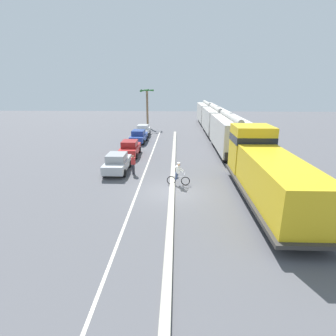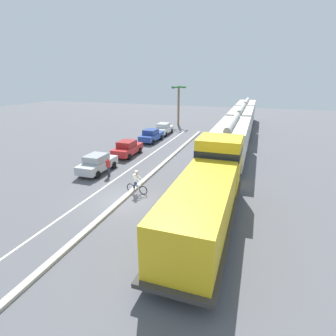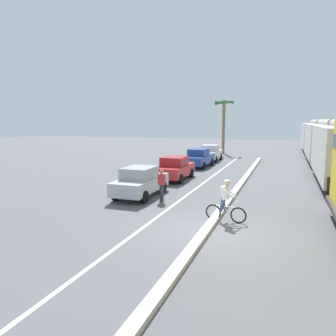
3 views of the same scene
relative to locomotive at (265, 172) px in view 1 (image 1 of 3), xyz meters
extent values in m
plane|color=#56565B|center=(-5.92, 0.84, -1.80)|extent=(120.00, 120.00, 0.00)
cube|color=#B2AD9E|center=(-5.92, 6.84, -1.72)|extent=(0.36, 36.00, 0.16)
cube|color=silver|center=(-8.32, 6.84, -1.79)|extent=(0.14, 36.00, 0.01)
cube|color=gold|center=(0.00, -1.44, 0.10)|extent=(2.70, 9.86, 2.40)
cube|color=gold|center=(0.00, 3.56, 0.65)|extent=(2.80, 2.80, 3.50)
cube|color=black|center=(0.00, 3.56, 1.44)|extent=(2.83, 2.83, 0.56)
cube|color=#383533|center=(0.00, -0.84, -1.10)|extent=(3.10, 11.60, 0.20)
cylinder|color=#4C4947|center=(0.00, -0.84, -1.25)|extent=(1.10, 3.00, 1.10)
cylinder|color=black|center=(0.00, 3.15, -1.30)|extent=(2.40, 1.00, 1.00)
cylinder|color=black|center=(0.00, 2.35, -1.30)|extent=(2.40, 1.00, 1.00)
cylinder|color=black|center=(0.00, 1.55, -1.30)|extent=(2.40, 1.00, 1.00)
cylinder|color=black|center=(0.00, -3.23, -1.30)|extent=(2.40, 1.00, 1.00)
cylinder|color=black|center=(0.00, -4.03, -1.30)|extent=(2.40, 1.00, 1.00)
cylinder|color=black|center=(0.00, -4.83, -1.30)|extent=(2.40, 1.00, 1.00)
cube|color=beige|center=(0.00, 12.16, 0.35)|extent=(2.90, 10.40, 3.10)
cylinder|color=#A4A29C|center=(0.00, 12.16, 2.08)|extent=(0.60, 9.88, 0.60)
cube|color=black|center=(0.00, 17.41, -0.85)|extent=(2.61, 0.10, 0.70)
cube|color=black|center=(0.00, 6.91, -0.85)|extent=(2.61, 0.10, 0.70)
cylinder|color=black|center=(0.00, 15.93, -1.35)|extent=(2.46, 0.90, 0.90)
cylinder|color=black|center=(0.00, 14.83, -1.35)|extent=(2.46, 0.90, 0.90)
cylinder|color=black|center=(0.00, 9.48, -1.35)|extent=(2.46, 0.90, 0.90)
cylinder|color=black|center=(0.00, 8.38, -1.35)|extent=(2.46, 0.90, 0.90)
cube|color=beige|center=(0.00, 23.76, 0.35)|extent=(2.90, 10.40, 3.10)
cylinder|color=#A4A19B|center=(0.00, 23.76, 2.08)|extent=(0.60, 9.88, 0.60)
cube|color=black|center=(0.00, 29.01, -0.85)|extent=(2.61, 0.10, 0.70)
cube|color=black|center=(0.00, 18.51, -0.85)|extent=(2.61, 0.10, 0.70)
cylinder|color=black|center=(0.00, 27.53, -1.35)|extent=(2.46, 0.90, 0.90)
cylinder|color=black|center=(0.00, 26.43, -1.35)|extent=(2.46, 0.90, 0.90)
cylinder|color=black|center=(0.00, 21.08, -1.35)|extent=(2.46, 0.90, 0.90)
cylinder|color=black|center=(0.00, 19.98, -1.35)|extent=(2.46, 0.90, 0.90)
cube|color=beige|center=(0.00, 35.36, 0.35)|extent=(2.90, 10.40, 3.10)
cylinder|color=#A09E97|center=(0.00, 35.36, 2.08)|extent=(0.60, 9.88, 0.60)
cube|color=black|center=(0.00, 40.61, -0.85)|extent=(2.61, 0.10, 0.70)
cube|color=black|center=(0.00, 30.11, -0.85)|extent=(2.61, 0.10, 0.70)
cylinder|color=black|center=(0.00, 39.13, -1.35)|extent=(2.46, 0.90, 0.90)
cylinder|color=black|center=(0.00, 38.03, -1.35)|extent=(2.46, 0.90, 0.90)
cylinder|color=black|center=(0.00, 32.68, -1.35)|extent=(2.46, 0.90, 0.90)
cylinder|color=black|center=(0.00, 31.58, -1.35)|extent=(2.46, 0.90, 0.90)
cube|color=#B7BABF|center=(-10.62, 5.04, -1.13)|extent=(1.72, 4.21, 0.70)
cube|color=#9C9EA2|center=(-10.62, 4.89, -0.48)|extent=(1.51, 1.91, 0.60)
cube|color=#1E232D|center=(-10.61, 5.89, -0.53)|extent=(1.43, 0.13, 0.51)
cylinder|color=black|center=(-11.42, 6.35, -1.48)|extent=(0.22, 0.64, 0.64)
cylinder|color=black|center=(-9.81, 6.34, -1.48)|extent=(0.22, 0.64, 0.64)
cylinder|color=black|center=(-11.43, 3.74, -1.48)|extent=(0.22, 0.64, 0.64)
cylinder|color=black|center=(-9.82, 3.74, -1.48)|extent=(0.22, 0.64, 0.64)
cube|color=red|center=(-10.48, 10.44, -1.13)|extent=(1.73, 4.21, 0.70)
cube|color=maroon|center=(-10.48, 10.29, -0.48)|extent=(1.51, 1.91, 0.60)
cube|color=#1E232D|center=(-10.49, 11.29, -0.53)|extent=(1.43, 0.13, 0.51)
cylinder|color=black|center=(-11.30, 11.74, -1.48)|extent=(0.22, 0.64, 0.64)
cylinder|color=black|center=(-9.68, 11.75, -1.48)|extent=(0.22, 0.64, 0.64)
cylinder|color=black|center=(-11.28, 9.14, -1.48)|extent=(0.22, 0.64, 0.64)
cylinder|color=black|center=(-9.67, 9.15, -1.48)|extent=(0.22, 0.64, 0.64)
cube|color=#28479E|center=(-10.51, 17.10, -1.13)|extent=(1.88, 4.27, 0.70)
cube|color=navy|center=(-10.52, 16.95, -0.48)|extent=(1.58, 1.96, 0.60)
cube|color=#1E232D|center=(-10.48, 17.95, -0.53)|extent=(1.43, 0.18, 0.51)
cylinder|color=black|center=(-11.26, 18.44, -1.48)|extent=(0.25, 0.65, 0.64)
cylinder|color=black|center=(-9.65, 18.37, -1.48)|extent=(0.25, 0.65, 0.64)
cylinder|color=black|center=(-11.37, 15.84, -1.48)|extent=(0.25, 0.65, 0.64)
cylinder|color=black|center=(-9.76, 15.77, -1.48)|extent=(0.25, 0.65, 0.64)
cube|color=silver|center=(-10.55, 21.86, -1.13)|extent=(1.74, 4.22, 0.70)
cube|color=beige|center=(-10.55, 21.71, -0.48)|extent=(1.52, 1.91, 0.60)
cube|color=#1E232D|center=(-10.56, 22.71, -0.53)|extent=(1.43, 0.13, 0.51)
cylinder|color=black|center=(-11.37, 23.15, -1.48)|extent=(0.23, 0.64, 0.64)
cylinder|color=black|center=(-9.75, 23.17, -1.48)|extent=(0.23, 0.64, 0.64)
cylinder|color=black|center=(-11.34, 20.55, -1.48)|extent=(0.23, 0.64, 0.64)
cylinder|color=black|center=(-9.73, 20.56, -1.48)|extent=(0.23, 0.64, 0.64)
torus|color=black|center=(-4.96, 2.08, -1.47)|extent=(0.66, 0.13, 0.66)
torus|color=black|center=(-6.00, 2.20, -1.47)|extent=(0.66, 0.13, 0.66)
cylinder|color=silver|center=(-5.48, 2.14, -1.17)|extent=(0.79, 0.14, 0.05)
cylinder|color=silver|center=(-5.38, 2.13, -1.35)|extent=(0.48, 0.10, 0.36)
cylinder|color=silver|center=(-5.70, 2.16, -1.02)|extent=(0.04, 0.04, 0.30)
cylinder|color=silver|center=(-5.04, 2.09, -0.92)|extent=(0.09, 0.48, 0.04)
cylinder|color=#38476B|center=(-5.59, 2.25, -1.12)|extent=(0.32, 0.17, 0.52)
cylinder|color=#38476B|center=(-5.61, 2.05, -1.12)|extent=(0.28, 0.17, 0.52)
cube|color=white|center=(-5.53, 2.14, -0.60)|extent=(0.36, 0.37, 0.57)
sphere|color=tan|center=(-5.46, 2.13, -0.21)|extent=(0.22, 0.22, 0.22)
cylinder|color=white|center=(-5.46, 2.13, -0.11)|extent=(0.22, 0.22, 0.05)
cylinder|color=white|center=(-5.31, 2.28, -0.60)|extent=(0.47, 0.14, 0.36)
cylinder|color=white|center=(-5.35, 1.96, -0.60)|extent=(0.47, 0.14, 0.36)
cylinder|color=#846647|center=(-10.79, 30.05, 1.33)|extent=(0.36, 0.36, 6.24)
cone|color=#2D7033|center=(-9.89, 30.04, 4.50)|extent=(0.34, 1.81, 0.39)
cone|color=#2D7033|center=(-10.45, 30.89, 4.50)|extent=(1.80, 0.97, 0.37)
cone|color=#2D7033|center=(-11.22, 30.84, 4.50)|extent=(1.76, 1.15, 0.65)
cone|color=#2D7033|center=(-11.69, 29.97, 4.50)|extent=(0.49, 1.83, 0.37)
cone|color=#2D7033|center=(-11.20, 29.25, 4.50)|extent=(1.76, 1.11, 0.39)
cone|color=#2D7033|center=(-10.46, 29.21, 4.50)|extent=(1.79, 0.96, 0.33)
cylinder|color=#33333D|center=(-9.17, 4.47, -1.37)|extent=(0.22, 0.22, 0.85)
cube|color=red|center=(-9.17, 4.47, -0.67)|extent=(0.34, 0.22, 0.56)
sphere|color=#9E7051|center=(-9.17, 4.47, -0.28)|extent=(0.20, 0.20, 0.20)
camera|label=1|loc=(-5.61, -15.97, 5.20)|focal=28.00mm
camera|label=2|loc=(2.19, -13.41, 6.16)|focal=28.00mm
camera|label=3|loc=(-3.27, -10.79, 2.30)|focal=35.00mm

